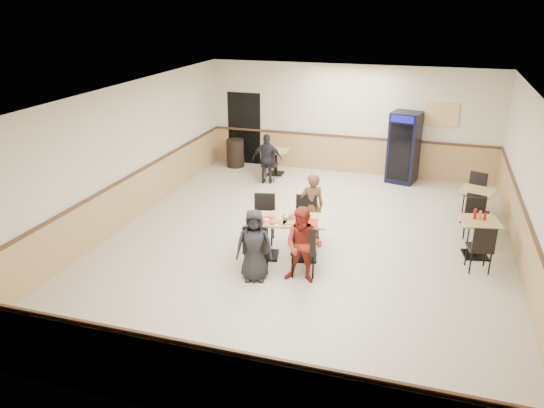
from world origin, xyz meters
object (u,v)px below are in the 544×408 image
(pepsi_cooler, at_px, (404,147))
(side_table_near, at_px, (478,232))
(diner_man_opposite, at_px, (312,206))
(trash_bin, at_px, (235,153))
(main_table, at_px, (285,232))
(diner_woman_right, at_px, (303,245))
(back_table, at_px, (276,158))
(lone_diner, at_px, (267,159))
(side_table_far, at_px, (476,201))
(diner_woman_left, at_px, (254,245))

(pepsi_cooler, bearing_deg, side_table_near, -54.06)
(diner_man_opposite, xyz_separation_m, side_table_near, (3.21, 0.15, -0.21))
(trash_bin, bearing_deg, main_table, -60.12)
(diner_woman_right, relative_size, back_table, 1.97)
(lone_diner, xyz_separation_m, back_table, (0.00, 0.79, -0.20))
(diner_woman_right, distance_m, side_table_near, 3.52)
(back_table, height_order, trash_bin, trash_bin)
(diner_woman_right, height_order, side_table_far, diner_woman_right)
(diner_woman_right, distance_m, side_table_far, 4.73)
(lone_diner, height_order, back_table, lone_diner)
(side_table_far, relative_size, pepsi_cooler, 0.47)
(diner_man_opposite, bearing_deg, main_table, 47.36)
(diner_woman_right, bearing_deg, diner_woman_left, -167.98)
(diner_woman_left, distance_m, side_table_far, 5.41)
(pepsi_cooler, bearing_deg, trash_bin, -166.08)
(diner_woman_right, height_order, pepsi_cooler, pepsi_cooler)
(diner_woman_right, bearing_deg, diner_man_opposite, 98.65)
(main_table, relative_size, back_table, 2.28)
(diner_woman_right, xyz_separation_m, side_table_far, (2.98, 3.67, -0.19))
(main_table, height_order, side_table_near, main_table)
(diner_woman_right, height_order, back_table, diner_woman_right)
(diner_woman_left, xyz_separation_m, side_table_near, (3.77, 2.10, -0.16))
(diner_woman_right, bearing_deg, back_table, 111.27)
(trash_bin, bearing_deg, back_table, -14.58)
(diner_man_opposite, xyz_separation_m, pepsi_cooler, (1.50, 4.27, 0.24))
(side_table_near, xyz_separation_m, back_table, (-5.13, 3.73, -0.03))
(pepsi_cooler, bearing_deg, lone_diner, -147.45)
(diner_woman_right, bearing_deg, side_table_far, 51.01)
(side_table_near, distance_m, side_table_far, 1.74)
(lone_diner, distance_m, trash_bin, 1.79)
(diner_man_opposite, bearing_deg, side_table_near, 155.93)
(lone_diner, distance_m, side_table_far, 5.31)
(diner_woman_right, distance_m, trash_bin, 6.98)
(main_table, distance_m, diner_woman_left, 1.02)
(diner_woman_left, relative_size, diner_man_opposite, 0.93)
(diner_man_opposite, distance_m, back_table, 4.34)
(main_table, distance_m, diner_man_opposite, 1.03)
(trash_bin, bearing_deg, diner_woman_right, -59.51)
(side_table_far, distance_m, back_table, 5.54)
(diner_man_opposite, height_order, trash_bin, diner_man_opposite)
(side_table_far, bearing_deg, lone_diner, 166.98)
(lone_diner, bearing_deg, diner_woman_left, 94.80)
(main_table, xyz_separation_m, back_table, (-1.64, 4.85, -0.06))
(side_table_far, relative_size, trash_bin, 1.09)
(diner_woman_right, relative_size, trash_bin, 1.71)
(side_table_near, height_order, side_table_far, side_table_far)
(lone_diner, bearing_deg, back_table, -100.36)
(back_table, xyz_separation_m, trash_bin, (-1.35, 0.35, -0.06))
(diner_man_opposite, distance_m, side_table_far, 3.76)
(diner_woman_left, relative_size, back_table, 1.87)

